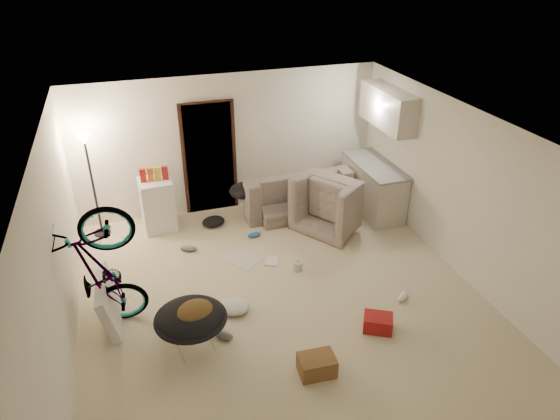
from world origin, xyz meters
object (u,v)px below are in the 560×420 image
object	(u,v)px
floor_lamp	(89,164)
bicycle	(107,297)
saucer_chair	(191,324)
armchair	(337,205)
mini_fridge	(158,204)
tv_box	(109,301)
drink_case_b	(378,323)
juicer	(298,265)
kitchen_counter	(373,188)
sofa	(295,195)
drink_case_a	(317,365)

from	to	relation	value
floor_lamp	bicycle	world-z (taller)	floor_lamp
floor_lamp	saucer_chair	xyz separation A→B (m)	(1.05, -3.21, -0.93)
armchair	mini_fridge	xyz separation A→B (m)	(-3.02, 0.81, 0.10)
saucer_chair	tv_box	world-z (taller)	tv_box
drink_case_b	juicer	bearing A→B (deg)	137.74
armchair	tv_box	size ratio (longest dim) A/B	1.13
kitchen_counter	juicer	xyz separation A→B (m)	(-1.98, -1.41, -0.35)
floor_lamp	drink_case_b	world-z (taller)	floor_lamp
mini_fridge	juicer	size ratio (longest dim) A/B	4.27
floor_lamp	mini_fridge	distance (m)	1.30
mini_fridge	drink_case_b	distance (m)	4.29
mini_fridge	drink_case_b	xyz separation A→B (m)	(2.41, -3.53, -0.35)
sofa	bicycle	xyz separation A→B (m)	(-3.36, -2.32, 0.21)
sofa	juicer	distance (m)	1.97
bicycle	mini_fridge	bearing A→B (deg)	-15.94
kitchen_counter	sofa	bearing A→B (deg)	161.83
mini_fridge	saucer_chair	distance (m)	3.11
floor_lamp	armchair	size ratio (longest dim) A/B	1.64
floor_lamp	sofa	bearing A→B (deg)	-3.31
saucer_chair	drink_case_b	world-z (taller)	saucer_chair
kitchen_counter	mini_fridge	xyz separation A→B (m)	(-3.85, 0.55, 0.02)
bicycle	armchair	bearing A→B (deg)	-63.60
sofa	saucer_chair	distance (m)	3.85
juicer	drink_case_a	bearing A→B (deg)	-103.62
floor_lamp	tv_box	bearing A→B (deg)	-87.59
sofa	mini_fridge	world-z (taller)	mini_fridge
tv_box	drink_case_b	xyz separation A→B (m)	(3.29, -1.25, -0.22)
saucer_chair	drink_case_b	size ratio (longest dim) A/B	2.42
drink_case_a	juicer	size ratio (longest dim) A/B	1.97
bicycle	drink_case_b	world-z (taller)	bicycle
armchair	bicycle	world-z (taller)	bicycle
saucer_chair	drink_case_b	xyz separation A→B (m)	(2.34, -0.42, -0.27)
tv_box	drink_case_b	distance (m)	3.53
bicycle	juicer	world-z (taller)	bicycle
drink_case_a	mini_fridge	bearing A→B (deg)	112.82
kitchen_counter	tv_box	distance (m)	5.04
kitchen_counter	armchair	bearing A→B (deg)	-162.40
bicycle	tv_box	bearing A→B (deg)	4.01
kitchen_counter	floor_lamp	bearing A→B (deg)	172.34
bicycle	tv_box	xyz separation A→B (m)	(0.00, 0.14, -0.18)
mini_fridge	drink_case_a	world-z (taller)	mini_fridge
kitchen_counter	juicer	bearing A→B (deg)	-144.54
bicycle	saucer_chair	size ratio (longest dim) A/B	2.14
bicycle	drink_case_a	world-z (taller)	bicycle
kitchen_counter	saucer_chair	bearing A→B (deg)	-145.91
bicycle	mini_fridge	size ratio (longest dim) A/B	2.08
bicycle	drink_case_b	distance (m)	3.50
armchair	saucer_chair	xyz separation A→B (m)	(-2.94, -2.29, 0.01)
bicycle	floor_lamp	bearing A→B (deg)	6.28
tv_box	mini_fridge	bearing A→B (deg)	70.85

